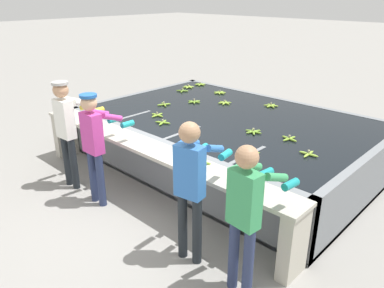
{
  "coord_description": "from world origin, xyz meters",
  "views": [
    {
      "loc": [
        3.94,
        -2.95,
        2.94
      ],
      "look_at": [
        0.0,
        1.18,
        0.62
      ],
      "focal_mm": 35.0,
      "sensor_mm": 36.0,
      "label": 1
    }
  ],
  "objects_px": {
    "banana_bunch_floating_1": "(253,132)",
    "banana_bunch_floating_2": "(188,87)",
    "worker_3": "(246,208)",
    "knife_0": "(238,185)",
    "banana_bunch_floating_6": "(163,122)",
    "banana_bunch_floating_10": "(194,102)",
    "banana_bunch_floating_9": "(157,115)",
    "banana_bunch_floating_12": "(164,104)",
    "banana_bunch_ledge_0": "(201,162)",
    "banana_bunch_floating_0": "(182,91)",
    "banana_bunch_floating_11": "(225,103)",
    "banana_bunch_floating_13": "(250,152)",
    "banana_bunch_floating_3": "(271,106)",
    "banana_bunch_floating_5": "(309,154)",
    "banana_bunch_floating_8": "(289,139)",
    "worker_0": "(67,124)",
    "worker_2": "(191,180)",
    "worker_1": "(95,139)",
    "banana_bunch_floating_4": "(220,93)",
    "banana_bunch_floating_7": "(200,84)"
  },
  "relations": [
    {
      "from": "banana_bunch_floating_3",
      "to": "knife_0",
      "type": "xyz_separation_m",
      "value": [
        1.48,
        -3.02,
        -0.01
      ]
    },
    {
      "from": "banana_bunch_floating_0",
      "to": "banana_bunch_floating_9",
      "type": "bearing_deg",
      "value": -59.17
    },
    {
      "from": "banana_bunch_floating_2",
      "to": "banana_bunch_floating_11",
      "type": "height_order",
      "value": "same"
    },
    {
      "from": "banana_bunch_floating_2",
      "to": "banana_bunch_floating_8",
      "type": "xyz_separation_m",
      "value": [
        3.41,
        -1.32,
        0.0
      ]
    },
    {
      "from": "banana_bunch_floating_9",
      "to": "banana_bunch_floating_10",
      "type": "distance_m",
      "value": 1.11
    },
    {
      "from": "worker_3",
      "to": "knife_0",
      "type": "height_order",
      "value": "worker_3"
    },
    {
      "from": "banana_bunch_floating_8",
      "to": "banana_bunch_ledge_0",
      "type": "height_order",
      "value": "banana_bunch_ledge_0"
    },
    {
      "from": "banana_bunch_floating_5",
      "to": "banana_bunch_floating_7",
      "type": "distance_m",
      "value": 4.38
    },
    {
      "from": "banana_bunch_floating_8",
      "to": "banana_bunch_floating_11",
      "type": "bearing_deg",
      "value": 156.1
    },
    {
      "from": "banana_bunch_floating_5",
      "to": "banana_bunch_floating_9",
      "type": "xyz_separation_m",
      "value": [
        -2.8,
        -0.27,
        0.0
      ]
    },
    {
      "from": "banana_bunch_floating_6",
      "to": "banana_bunch_floating_10",
      "type": "bearing_deg",
      "value": 111.1
    },
    {
      "from": "banana_bunch_floating_5",
      "to": "banana_bunch_floating_6",
      "type": "xyz_separation_m",
      "value": [
        -2.43,
        -0.48,
        0.0
      ]
    },
    {
      "from": "banana_bunch_floating_7",
      "to": "banana_bunch_floating_11",
      "type": "bearing_deg",
      "value": -30.48
    },
    {
      "from": "banana_bunch_floating_8",
      "to": "worker_0",
      "type": "bearing_deg",
      "value": -139.69
    },
    {
      "from": "banana_bunch_floating_10",
      "to": "banana_bunch_floating_8",
      "type": "bearing_deg",
      "value": -11.64
    },
    {
      "from": "banana_bunch_floating_2",
      "to": "banana_bunch_floating_11",
      "type": "xyz_separation_m",
      "value": [
        1.46,
        -0.46,
        0.0
      ]
    },
    {
      "from": "banana_bunch_floating_1",
      "to": "banana_bunch_floating_2",
      "type": "xyz_separation_m",
      "value": [
        -2.84,
        1.44,
        0.0
      ]
    },
    {
      "from": "banana_bunch_floating_5",
      "to": "banana_bunch_floating_10",
      "type": "relative_size",
      "value": 1.0
    },
    {
      "from": "banana_bunch_floating_8",
      "to": "banana_bunch_floating_2",
      "type": "bearing_deg",
      "value": 158.76
    },
    {
      "from": "banana_bunch_floating_4",
      "to": "banana_bunch_floating_9",
      "type": "distance_m",
      "value": 2.03
    },
    {
      "from": "banana_bunch_floating_5",
      "to": "banana_bunch_floating_13",
      "type": "distance_m",
      "value": 0.79
    },
    {
      "from": "banana_bunch_floating_12",
      "to": "knife_0",
      "type": "height_order",
      "value": "banana_bunch_floating_12"
    },
    {
      "from": "banana_bunch_floating_10",
      "to": "banana_bunch_floating_12",
      "type": "bearing_deg",
      "value": -117.43
    },
    {
      "from": "worker_0",
      "to": "banana_bunch_floating_13",
      "type": "bearing_deg",
      "value": 28.95
    },
    {
      "from": "worker_1",
      "to": "banana_bunch_floating_1",
      "type": "relative_size",
      "value": 5.92
    },
    {
      "from": "banana_bunch_floating_9",
      "to": "banana_bunch_ledge_0",
      "type": "height_order",
      "value": "banana_bunch_ledge_0"
    },
    {
      "from": "banana_bunch_floating_9",
      "to": "banana_bunch_floating_11",
      "type": "distance_m",
      "value": 1.51
    },
    {
      "from": "banana_bunch_floating_8",
      "to": "banana_bunch_floating_3",
      "type": "bearing_deg",
      "value": 131.37
    },
    {
      "from": "banana_bunch_floating_0",
      "to": "banana_bunch_ledge_0",
      "type": "height_order",
      "value": "banana_bunch_ledge_0"
    },
    {
      "from": "worker_3",
      "to": "knife_0",
      "type": "relative_size",
      "value": 4.76
    },
    {
      "from": "banana_bunch_floating_3",
      "to": "banana_bunch_ledge_0",
      "type": "relative_size",
      "value": 1.02
    },
    {
      "from": "banana_bunch_floating_13",
      "to": "banana_bunch_floating_2",
      "type": "bearing_deg",
      "value": 146.65
    },
    {
      "from": "knife_0",
      "to": "banana_bunch_floating_9",
      "type": "bearing_deg",
      "value": 157.4
    },
    {
      "from": "banana_bunch_floating_6",
      "to": "banana_bunch_floating_12",
      "type": "relative_size",
      "value": 1.01
    },
    {
      "from": "worker_1",
      "to": "banana_bunch_floating_4",
      "type": "relative_size",
      "value": 5.97
    },
    {
      "from": "banana_bunch_floating_9",
      "to": "worker_2",
      "type": "bearing_deg",
      "value": -33.79
    },
    {
      "from": "banana_bunch_floating_3",
      "to": "banana_bunch_floating_7",
      "type": "distance_m",
      "value": 2.25
    },
    {
      "from": "banana_bunch_floating_4",
      "to": "banana_bunch_floating_6",
      "type": "height_order",
      "value": "same"
    },
    {
      "from": "worker_3",
      "to": "banana_bunch_floating_7",
      "type": "xyz_separation_m",
      "value": [
        -4.17,
        3.9,
        -0.11
      ]
    },
    {
      "from": "banana_bunch_ledge_0",
      "to": "banana_bunch_floating_7",
      "type": "bearing_deg",
      "value": 132.55
    },
    {
      "from": "banana_bunch_floating_1",
      "to": "banana_bunch_floating_9",
      "type": "height_order",
      "value": "same"
    },
    {
      "from": "banana_bunch_floating_3",
      "to": "worker_3",
      "type": "bearing_deg",
      "value": -60.93
    },
    {
      "from": "banana_bunch_floating_7",
      "to": "knife_0",
      "type": "xyz_separation_m",
      "value": [
        3.7,
        -3.4,
        -0.01
      ]
    },
    {
      "from": "banana_bunch_floating_9",
      "to": "banana_bunch_floating_12",
      "type": "height_order",
      "value": "same"
    },
    {
      "from": "banana_bunch_floating_6",
      "to": "banana_bunch_floating_2",
      "type": "bearing_deg",
      "value": 124.57
    },
    {
      "from": "worker_2",
      "to": "banana_bunch_floating_5",
      "type": "xyz_separation_m",
      "value": [
        0.45,
        1.84,
        -0.14
      ]
    },
    {
      "from": "banana_bunch_floating_11",
      "to": "banana_bunch_floating_13",
      "type": "distance_m",
      "value": 2.49
    },
    {
      "from": "banana_bunch_floating_5",
      "to": "banana_bunch_floating_13",
      "type": "relative_size",
      "value": 1.13
    },
    {
      "from": "banana_bunch_floating_8",
      "to": "banana_bunch_ledge_0",
      "type": "bearing_deg",
      "value": -104.37
    },
    {
      "from": "worker_3",
      "to": "banana_bunch_floating_8",
      "type": "bearing_deg",
      "value": 109.75
    }
  ]
}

